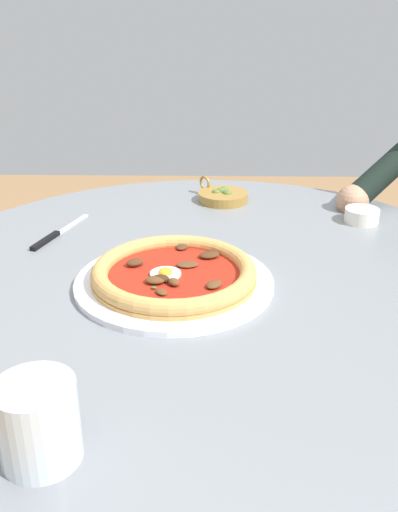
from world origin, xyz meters
The scene contains 6 objects.
dining_table centered at (0.00, 0.00, 0.60)m, with size 1.06×1.06×0.71m.
pizza_on_plate centered at (-0.05, -0.05, 0.73)m, with size 0.31×0.31×0.04m.
water_glass centered at (-0.16, -0.42, 0.75)m, with size 0.08×0.08×0.09m.
steak_knife centered at (-0.30, 0.14, 0.71)m, with size 0.07×0.19×0.01m.
ramekin_capers centered at (0.31, 0.24, 0.73)m, with size 0.07×0.07×0.03m.
olive_pan centered at (0.03, 0.36, 0.72)m, with size 0.11×0.12×0.04m.
Camera 1 is at (0.00, -0.84, 1.12)m, focal length 39.68 mm.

